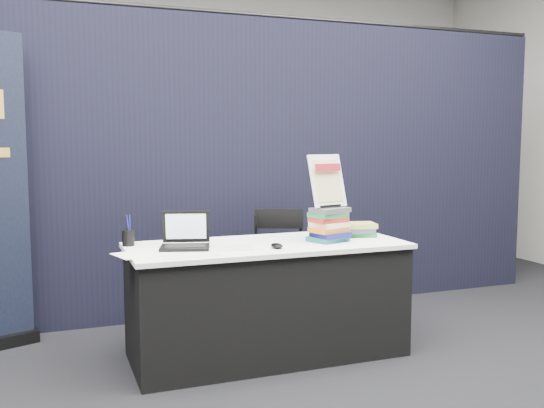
{
  "coord_description": "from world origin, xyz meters",
  "views": [
    {
      "loc": [
        -1.34,
        -3.11,
        1.42
      ],
      "look_at": [
        0.03,
        0.55,
        1.01
      ],
      "focal_mm": 40.0,
      "sensor_mm": 36.0,
      "label": 1
    }
  ],
  "objects_px": {
    "laptop": "(183,240)",
    "info_sign": "(327,181)",
    "display_table": "(267,299)",
    "book_stack_tall": "(329,225)",
    "book_stack_short": "(359,229)",
    "stacking_chair": "(286,262)"
  },
  "relations": [
    {
      "from": "book_stack_short",
      "to": "display_table",
      "type": "bearing_deg",
      "value": -175.72
    },
    {
      "from": "book_stack_short",
      "to": "stacking_chair",
      "type": "bearing_deg",
      "value": 123.31
    },
    {
      "from": "stacking_chair",
      "to": "book_stack_tall",
      "type": "bearing_deg",
      "value": -63.48
    },
    {
      "from": "book_stack_tall",
      "to": "info_sign",
      "type": "xyz_separation_m",
      "value": [
        -0.0,
        0.03,
        0.28
      ]
    },
    {
      "from": "book_stack_tall",
      "to": "stacking_chair",
      "type": "bearing_deg",
      "value": 94.2
    },
    {
      "from": "book_stack_tall",
      "to": "book_stack_short",
      "type": "relative_size",
      "value": 1.07
    },
    {
      "from": "book_stack_tall",
      "to": "info_sign",
      "type": "distance_m",
      "value": 0.29
    },
    {
      "from": "book_stack_short",
      "to": "stacking_chair",
      "type": "distance_m",
      "value": 0.69
    },
    {
      "from": "display_table",
      "to": "stacking_chair",
      "type": "relative_size",
      "value": 2.04
    },
    {
      "from": "laptop",
      "to": "stacking_chair",
      "type": "distance_m",
      "value": 1.12
    },
    {
      "from": "laptop",
      "to": "book_stack_short",
      "type": "relative_size",
      "value": 1.31
    },
    {
      "from": "book_stack_tall",
      "to": "info_sign",
      "type": "bearing_deg",
      "value": 90.0
    },
    {
      "from": "display_table",
      "to": "book_stack_tall",
      "type": "height_order",
      "value": "book_stack_tall"
    },
    {
      "from": "laptop",
      "to": "book_stack_tall",
      "type": "relative_size",
      "value": 1.23
    },
    {
      "from": "display_table",
      "to": "book_stack_tall",
      "type": "relative_size",
      "value": 6.44
    },
    {
      "from": "laptop",
      "to": "info_sign",
      "type": "relative_size",
      "value": 0.95
    },
    {
      "from": "book_stack_short",
      "to": "book_stack_tall",
      "type": "bearing_deg",
      "value": -157.4
    },
    {
      "from": "display_table",
      "to": "info_sign",
      "type": "xyz_separation_m",
      "value": [
        0.41,
        -0.04,
        0.77
      ]
    },
    {
      "from": "display_table",
      "to": "info_sign",
      "type": "height_order",
      "value": "info_sign"
    },
    {
      "from": "book_stack_short",
      "to": "info_sign",
      "type": "bearing_deg",
      "value": -162.66
    },
    {
      "from": "laptop",
      "to": "book_stack_short",
      "type": "xyz_separation_m",
      "value": [
        1.26,
        0.05,
        -0.01
      ]
    },
    {
      "from": "display_table",
      "to": "book_stack_tall",
      "type": "bearing_deg",
      "value": -9.61
    }
  ]
}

